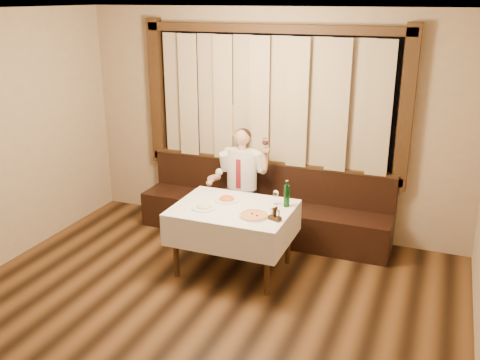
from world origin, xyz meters
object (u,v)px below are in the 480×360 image
at_px(dining_table, 233,216).
at_px(green_bottle, 287,195).
at_px(pasta_red, 227,197).
at_px(cruet_caddy, 275,216).
at_px(banquette, 264,211).
at_px(pasta_cream, 204,205).
at_px(pizza, 254,215).
at_px(seated_man, 240,175).

distance_m(dining_table, green_bottle, 0.62).
distance_m(dining_table, pasta_red, 0.25).
bearing_deg(pasta_red, green_bottle, 6.47).
height_order(dining_table, cruet_caddy, cruet_caddy).
xyz_separation_m(banquette, green_bottle, (0.53, -0.79, 0.57)).
height_order(pasta_cream, cruet_caddy, cruet_caddy).
height_order(pasta_red, pasta_cream, pasta_red).
bearing_deg(banquette, cruet_caddy, -66.15).
distance_m(banquette, pasta_cream, 1.30).
distance_m(banquette, dining_table, 1.08).
xyz_separation_m(dining_table, cruet_caddy, (0.53, -0.18, 0.15)).
height_order(pizza, green_bottle, green_bottle).
height_order(pizza, seated_man, seated_man).
height_order(pizza, cruet_caddy, cruet_caddy).
bearing_deg(dining_table, cruet_caddy, -18.30).
relative_size(dining_table, pasta_red, 4.60).
bearing_deg(seated_man, cruet_caddy, -53.68).
relative_size(dining_table, pasta_cream, 4.90).
bearing_deg(dining_table, seated_man, 107.01).
bearing_deg(pizza, banquette, 104.16).
bearing_deg(dining_table, pasta_red, 132.33).
xyz_separation_m(pasta_red, pasta_cream, (-0.14, -0.31, -0.00)).
distance_m(pasta_cream, seated_man, 1.09).
bearing_deg(seated_man, pizza, -62.03).
xyz_separation_m(green_bottle, cruet_caddy, (0.00, -0.40, -0.08)).
xyz_separation_m(dining_table, pizza, (0.30, -0.17, 0.12)).
bearing_deg(cruet_caddy, seated_man, 146.79).
height_order(pasta_red, cruet_caddy, cruet_caddy).
bearing_deg(banquette, pasta_red, -99.07).
bearing_deg(banquette, dining_table, -90.00).
xyz_separation_m(banquette, dining_table, (0.00, -1.02, 0.34)).
bearing_deg(banquette, seated_man, -162.83).
xyz_separation_m(banquette, seated_man, (-0.29, -0.09, 0.49)).
height_order(dining_table, pasta_cream, pasta_cream).
bearing_deg(pasta_red, seated_man, 100.65).
height_order(green_bottle, seated_man, seated_man).
bearing_deg(pasta_red, dining_table, -47.67).
relative_size(banquette, pasta_cream, 12.34).
bearing_deg(green_bottle, pasta_red, -173.53).
height_order(banquette, dining_table, banquette).
xyz_separation_m(pasta_red, cruet_caddy, (0.67, -0.33, 0.01)).
distance_m(pizza, pasta_cream, 0.58).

